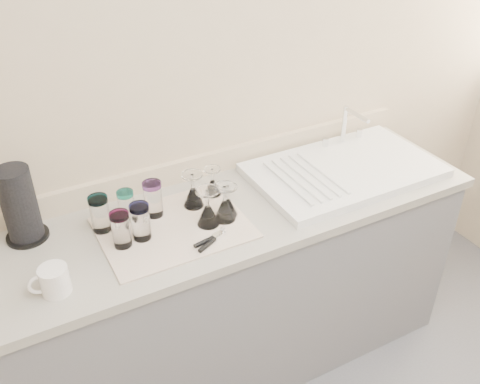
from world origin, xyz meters
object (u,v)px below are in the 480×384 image
tumbler_purple (153,199)px  goblet_front_right (228,205)px  tumbler_blue (141,221)px  white_mug (54,281)px  sink_unit (344,169)px  goblet_back_right (213,185)px  goblet_front_left (208,213)px  tumbler_teal (100,214)px  can_opener (211,240)px  goblet_back_left (193,195)px  tumbler_magenta (121,229)px  goblet_extra (225,208)px  tumbler_cyan (127,206)px  paper_towel_roll (20,206)px

tumbler_purple → goblet_front_right: 0.29m
tumbler_blue → white_mug: 0.37m
sink_unit → tumbler_blue: (-0.95, -0.03, 0.06)m
tumbler_blue → goblet_front_right: (0.35, -0.02, -0.03)m
tumbler_purple → goblet_back_right: tumbler_purple is taller
goblet_front_left → tumbler_purple: bearing=135.7°
goblet_front_right → tumbler_teal: bearing=163.4°
can_opener → goblet_back_left: bearing=80.3°
can_opener → tumbler_teal: bearing=141.3°
tumbler_teal → tumbler_magenta: tumbler_teal is taller
goblet_back_right → goblet_extra: 0.18m
sink_unit → tumbler_cyan: sink_unit is taller
goblet_back_right → goblet_front_left: goblet_front_left is taller
tumbler_blue → goblet_extra: (0.32, -0.04, -0.02)m
sink_unit → goblet_back_right: size_ratio=6.71×
tumbler_magenta → goblet_back_right: bearing=19.0°
sink_unit → goblet_back_left: 0.70m
tumbler_purple → can_opener: size_ratio=1.06×
goblet_back_left → goblet_front_right: bearing=-53.3°
goblet_extra → goblet_back_right: bearing=79.0°
tumbler_teal → sink_unit: bearing=-4.8°
white_mug → tumbler_teal: bearing=47.5°
goblet_extra → paper_towel_roll: size_ratio=0.52×
goblet_front_left → can_opener: (-0.04, -0.11, -0.04)m
goblet_front_left → white_mug: size_ratio=1.14×
tumbler_cyan → tumbler_magenta: 0.16m
goblet_front_left → can_opener: 0.12m
tumbler_purple → sink_unit: bearing=-5.9°
tumbler_teal → tumbler_purple: 0.21m
sink_unit → goblet_front_right: size_ratio=6.23×
tumbler_cyan → paper_towel_roll: (-0.36, 0.08, 0.07)m
sink_unit → goblet_extra: 0.63m
sink_unit → goblet_front_left: sink_unit is taller
tumbler_cyan → goblet_front_left: goblet_front_left is taller
goblet_back_left → can_opener: goblet_back_left is taller
tumbler_cyan → goblet_back_right: (0.37, 0.01, -0.02)m
tumbler_purple → can_opener: tumbler_purple is taller
tumbler_magenta → goblet_extra: bearing=-4.3°
tumbler_purple → goblet_back_right: (0.27, 0.02, -0.03)m
goblet_back_right → goblet_extra: size_ratio=0.81×
goblet_front_left → paper_towel_roll: 0.68m
tumbler_cyan → tumbler_blue: size_ratio=0.89×
tumbler_blue → sink_unit: bearing=1.7°
goblet_extra → goblet_back_left: bearing=115.9°
tumbler_magenta → goblet_extra: 0.40m
sink_unit → tumbler_cyan: bearing=173.7°
goblet_back_left → paper_towel_roll: size_ratio=0.51×
goblet_back_left → paper_towel_roll: paper_towel_roll is taller
goblet_back_left → tumbler_magenta: bearing=-161.3°
goblet_front_right → goblet_front_left: bearing=-169.4°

